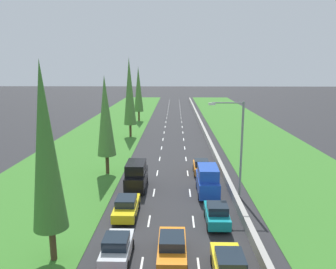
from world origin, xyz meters
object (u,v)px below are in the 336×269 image
Objects in this scene: orange_hatchback_right_lane at (201,167)px; street_light_mast at (238,143)px; black_van_left_lane at (136,175)px; silver_hatchback_left_lane at (117,248)px; yellow_sedan_left_lane at (127,206)px; orange_sedan_centre_lane at (172,247)px; teal_hatchback_right_lane at (217,214)px; blue_van_right_lane at (208,180)px; poplar_tree_third at (130,92)px; poplar_tree_second at (106,116)px; yellow_sedan_right_lane at (230,267)px; poplar_tree_nearest at (45,148)px; poplar_tree_fourth at (138,89)px.

street_light_mast is (2.72, -6.77, 4.40)m from orange_hatchback_right_lane.
street_light_mast is (9.55, -1.89, 3.83)m from black_van_left_lane.
orange_hatchback_right_lane is at bearing 68.98° from silver_hatchback_left_lane.
yellow_sedan_left_lane is (-0.32, 6.25, -0.02)m from silver_hatchback_left_lane.
teal_hatchback_right_lane is at bearing 54.64° from orange_sedan_centre_lane.
black_van_left_lane reaches higher than yellow_sedan_left_lane.
black_van_left_lane reaches higher than orange_sedan_centre_lane.
blue_van_right_lane is (6.72, 11.01, 0.56)m from silver_hatchback_left_lane.
street_light_mast is (2.61, -0.58, 3.83)m from blue_van_right_lane.
orange_sedan_centre_lane is (3.67, -12.17, -0.59)m from black_van_left_lane.
orange_hatchback_right_lane is 12.95m from yellow_sedan_left_lane.
orange_hatchback_right_lane is at bearing 35.51° from black_van_left_lane.
blue_van_right_lane is at bearing 73.23° from orange_sedan_centre_lane.
black_van_left_lane is at bearing 133.94° from teal_hatchback_right_lane.
street_light_mast is at bearing -11.22° from black_van_left_lane.
poplar_tree_third reaches higher than silver_hatchback_left_lane.
street_light_mast is at bearing -12.59° from blue_van_right_lane.
poplar_tree_second is 0.82× the size of poplar_tree_third.
orange_hatchback_right_lane is 17.33m from orange_sedan_centre_lane.
silver_hatchback_left_lane is (-6.74, 1.84, 0.02)m from yellow_sedan_right_lane.
poplar_tree_nearest is 54.80m from poplar_tree_fourth.
poplar_tree_fourth is at bearing 94.79° from silver_hatchback_left_lane.
poplar_tree_fourth is 1.35× the size of street_light_mast.
yellow_sedan_right_lane is at bearing -74.44° from poplar_tree_third.
poplar_tree_second reaches higher than orange_sedan_centre_lane.
silver_hatchback_left_lane and orange_hatchback_right_lane have the same top height.
blue_van_right_lane is 0.44× the size of poplar_tree_second.
blue_van_right_lane is 0.36× the size of poplar_tree_third.
poplar_tree_second reaches higher than street_light_mast.
orange_sedan_centre_lane is at bearing 2.55° from silver_hatchback_left_lane.
yellow_sedan_right_lane is 6.82m from teal_hatchback_right_lane.
poplar_tree_nearest is at bearing -121.59° from orange_hatchback_right_lane.
yellow_sedan_left_lane is at bearing -70.77° from poplar_tree_second.
teal_hatchback_right_lane is 0.87× the size of yellow_sedan_left_lane.
orange_sedan_centre_lane is at bearing -106.77° from blue_van_right_lane.
poplar_tree_nearest is (-3.79, -12.40, 5.87)m from black_van_left_lane.
poplar_tree_third is 17.31m from poplar_tree_fourth.
poplar_tree_fourth is at bearing 101.32° from yellow_sedan_right_lane.
poplar_tree_third is (-3.98, 25.11, 6.49)m from black_van_left_lane.
poplar_tree_nearest is at bearing -89.74° from poplar_tree_second.
poplar_tree_fourth reaches higher than silver_hatchback_left_lane.
poplar_tree_nearest reaches higher than black_van_left_lane.
blue_van_right_lane is 1.09× the size of yellow_sedan_left_lane.
blue_van_right_lane is at bearing 91.38° from teal_hatchback_right_lane.
poplar_tree_nearest reaches higher than poplar_tree_fourth.
poplar_tree_nearest is 37.51m from poplar_tree_third.
silver_hatchback_left_lane is 0.32× the size of poplar_tree_fourth.
blue_van_right_lane reaches higher than yellow_sedan_right_lane.
poplar_tree_third reaches higher than teal_hatchback_right_lane.
poplar_tree_third is (-0.11, 20.39, 1.25)m from poplar_tree_second.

